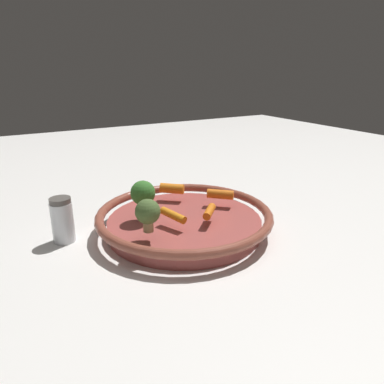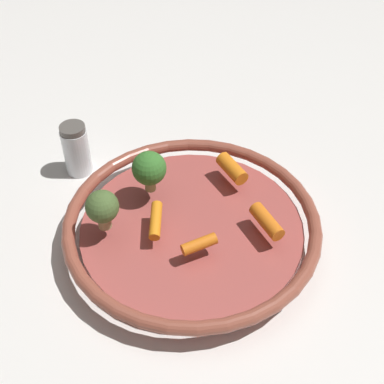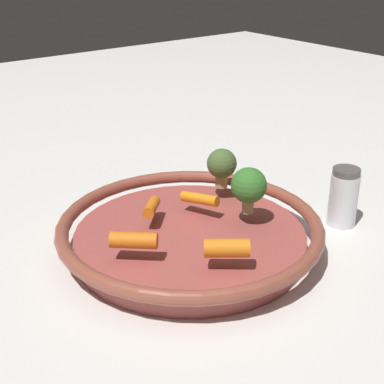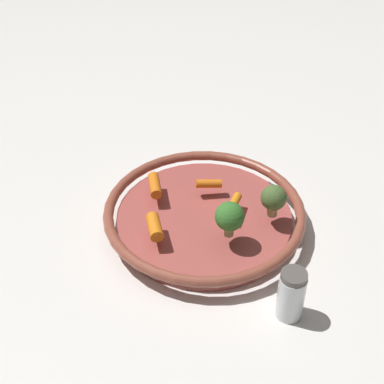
{
  "view_description": "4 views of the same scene",
  "coord_description": "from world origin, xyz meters",
  "views": [
    {
      "loc": [
        -0.56,
        0.31,
        0.3
      ],
      "look_at": [
        -0.0,
        -0.01,
        0.08
      ],
      "focal_mm": 34.16,
      "sensor_mm": 36.0,
      "label": 1
    },
    {
      "loc": [
        -0.44,
        -0.16,
        0.54
      ],
      "look_at": [
        0.03,
        0.01,
        0.06
      ],
      "focal_mm": 49.88,
      "sensor_mm": 36.0,
      "label": 2
    },
    {
      "loc": [
        0.51,
        -0.39,
        0.37
      ],
      "look_at": [
        -0.03,
        0.03,
        0.06
      ],
      "focal_mm": 53.97,
      "sensor_mm": 36.0,
      "label": 3
    },
    {
      "loc": [
        0.59,
        0.44,
        0.66
      ],
      "look_at": [
        0.01,
        -0.02,
        0.07
      ],
      "focal_mm": 54.65,
      "sensor_mm": 36.0,
      "label": 4
    }
  ],
  "objects": [
    {
      "name": "ground_plane",
      "position": [
        0.0,
        0.0,
        0.0
      ],
      "size": [
        2.56,
        2.56,
        0.0
      ],
      "primitive_type": "plane",
      "color": "silver"
    },
    {
      "name": "broccoli_floret_small",
      "position": [
        0.03,
        0.07,
        0.08
      ],
      "size": [
        0.05,
        0.05,
        0.06
      ],
      "color": "#9AA766",
      "rests_on": "serving_bowl"
    },
    {
      "name": "baby_carrot_back",
      "position": [
        0.1,
        -0.02,
        0.05
      ],
      "size": [
        0.05,
        0.05,
        0.02
      ],
      "primitive_type": "cylinder",
      "rotation": [
        1.59,
        0.0,
        5.59
      ],
      "color": "orange",
      "rests_on": "serving_bowl"
    },
    {
      "name": "salt_shaker",
      "position": [
        0.07,
        0.21,
        0.04
      ],
      "size": [
        0.04,
        0.04,
        0.08
      ],
      "color": "silver",
      "rests_on": "ground_plane"
    },
    {
      "name": "broccoli_floret_large",
      "position": [
        -0.05,
        0.1,
        0.08
      ],
      "size": [
        0.04,
        0.04,
        0.06
      ],
      "color": "tan",
      "rests_on": "serving_bowl"
    },
    {
      "name": "baby_carrot_right",
      "position": [
        -0.03,
        0.04,
        0.05
      ],
      "size": [
        0.06,
        0.03,
        0.02
      ],
      "primitive_type": "cylinder",
      "rotation": [
        1.67,
        0.0,
        5.05
      ],
      "color": "orange",
      "rests_on": "serving_bowl"
    },
    {
      "name": "serving_bowl",
      "position": [
        0.0,
        0.0,
        0.02
      ],
      "size": [
        0.33,
        0.33,
        0.04
      ],
      "color": "#A84C47",
      "rests_on": "ground_plane"
    },
    {
      "name": "baby_carrot_left",
      "position": [
        -0.05,
        -0.03,
        0.05
      ],
      "size": [
        0.04,
        0.04,
        0.02
      ],
      "primitive_type": "cylinder",
      "rotation": [
        1.64,
        0.0,
        3.92
      ],
      "color": "orange",
      "rests_on": "serving_bowl"
    },
    {
      "name": "baby_carrot_center",
      "position": [
        0.02,
        -0.09,
        0.05
      ],
      "size": [
        0.05,
        0.05,
        0.02
      ],
      "primitive_type": "cylinder",
      "rotation": [
        1.56,
        0.0,
        2.4
      ],
      "color": "orange",
      "rests_on": "serving_bowl"
    }
  ]
}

